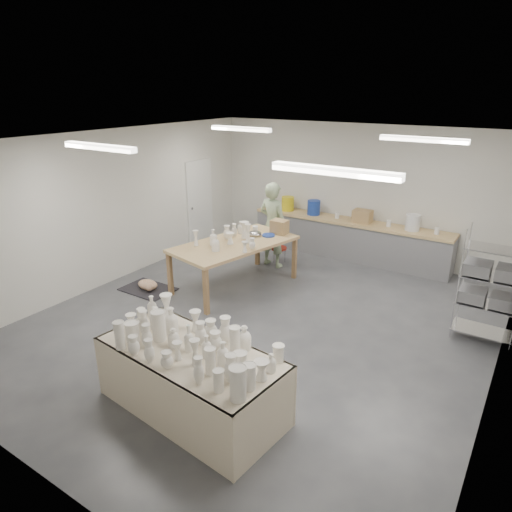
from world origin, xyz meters
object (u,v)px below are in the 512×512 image
Objects in this scene: potter at (273,225)px; red_stool at (279,249)px; work_table at (239,242)px; drying_table at (192,376)px.

potter is 0.68m from red_stool.
potter is (-0.00, 1.29, 0.03)m from work_table.
potter is (-1.68, 4.67, 0.47)m from drying_table.
work_table is 1.29m from potter.
red_stool is (0.00, 0.27, -0.63)m from potter.
drying_table is at bearing 115.90° from potter.
drying_table is at bearing -51.03° from work_table.
potter is at bearing 115.62° from drying_table.
drying_table is 4.98m from potter.
work_table is 1.68m from red_stool.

